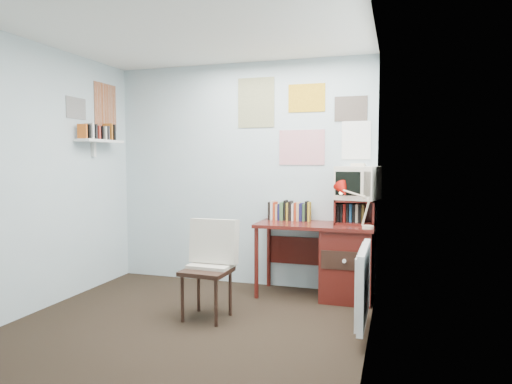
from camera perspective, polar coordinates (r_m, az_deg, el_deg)
ground at (r=3.84m, az=-10.83°, el=-17.62°), size 3.50×3.50×0.00m
back_wall at (r=5.19m, az=-1.88°, el=2.20°), size 3.00×0.02×2.50m
left_wall at (r=4.49m, az=-28.20°, el=1.45°), size 0.02×3.50×2.50m
right_wall at (r=3.16m, az=13.63°, el=0.94°), size 0.02×3.50×2.50m
ceiling at (r=3.74m, az=-11.37°, el=20.84°), size 3.00×3.50×0.02m
desk at (r=4.76m, az=10.62°, el=-8.27°), size 1.20×0.55×0.76m
desk_chair at (r=4.13m, az=-6.20°, el=-9.84°), size 0.46×0.44×0.85m
desk_lamp at (r=4.47m, az=13.85°, el=-1.96°), size 0.32×0.28×0.40m
tv_riser at (r=4.78m, az=12.26°, el=-2.42°), size 0.40×0.30×0.25m
crt_tv at (r=4.78m, az=12.62°, el=1.30°), size 0.46×0.44×0.37m
book_row at (r=4.95m, az=5.03°, el=-2.31°), size 0.60×0.14×0.22m
radiator at (r=3.84m, az=13.35°, el=-11.10°), size 0.09×0.80×0.60m
wall_shelf at (r=5.26m, az=-18.96°, el=6.05°), size 0.20×0.62×0.24m
posters_back at (r=5.01m, az=5.76°, el=8.99°), size 1.20×0.01×0.90m
posters_left at (r=5.35m, az=-19.88°, el=10.08°), size 0.01×0.70×0.60m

